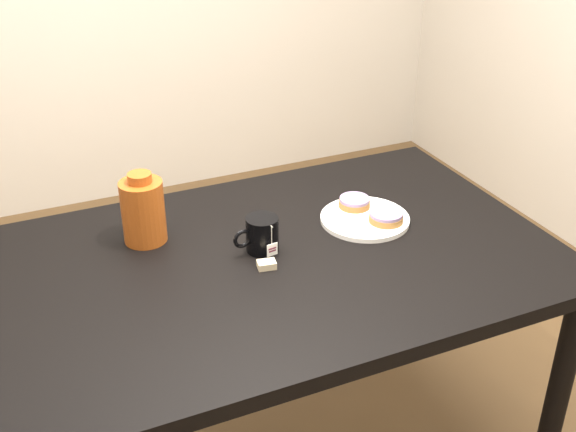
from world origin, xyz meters
The scene contains 7 objects.
table centered at (0.00, 0.00, 0.67)m, with size 1.40×0.90×0.75m.
plate centered at (0.29, 0.07, 0.76)m, with size 0.24×0.24×0.02m.
bagel_back centered at (0.29, 0.13, 0.78)m, with size 0.12×0.12×0.03m.
bagel_front centered at (0.33, 0.02, 0.78)m, with size 0.13×0.13×0.03m.
mug centered at (-0.03, 0.04, 0.80)m, with size 0.13×0.10×0.09m.
teabag_pouch centered at (-0.05, -0.04, 0.76)m, with size 0.04×0.03×0.02m, color #C6B793.
bagel_package centered at (-0.28, 0.21, 0.84)m, with size 0.14×0.14×0.19m.
Camera 1 is at (-0.61, -1.42, 1.71)m, focal length 45.00 mm.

